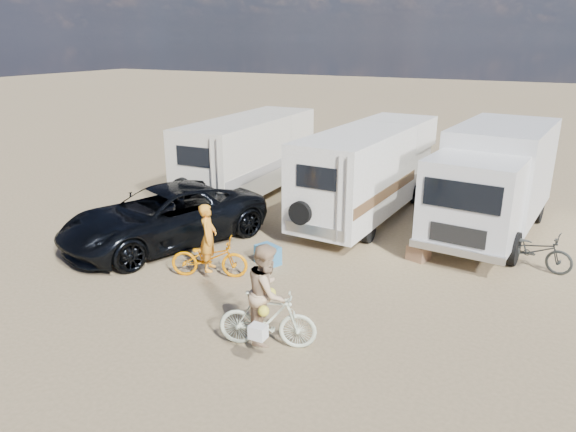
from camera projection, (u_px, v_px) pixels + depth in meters
The scene contains 12 objects.
ground at pixel (255, 315), 10.99m from camera, with size 140.00×140.00×0.00m, color #927B57.
rv_main at pixel (369, 173), 16.69m from camera, with size 2.08×7.20×2.84m, color silver, non-canonical shape.
rv_left at pixel (248, 158), 18.91m from camera, with size 2.11×6.61×2.81m, color beige, non-canonical shape.
box_truck at pixel (492, 183), 15.08m from camera, with size 2.43×6.49×3.09m, color silver, non-canonical shape.
dark_suv at pixel (164, 216), 14.62m from camera, with size 2.63×5.71×1.59m, color black.
bike_man at pixel (209, 258), 12.65m from camera, with size 0.64×1.85×0.97m, color orange.
bike_woman at pixel (267, 320), 9.73m from camera, with size 0.52×1.83×1.10m, color beige.
rider_man at pixel (209, 245), 12.54m from camera, with size 0.60×0.39×1.64m, color orange.
rider_woman at pixel (267, 301), 9.61m from camera, with size 0.90×0.70×1.85m, color tan.
bike_parked at pixel (533, 250), 13.10m from camera, with size 0.64×1.85×0.97m, color black.
cooler at pixel (268, 255), 13.43m from camera, with size 0.61×0.44×0.48m, color teal.
crate at pixel (419, 252), 13.72m from camera, with size 0.49×0.49×0.39m, color #8D6547.
Camera 1 is at (5.03, -8.40, 5.46)m, focal length 33.01 mm.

